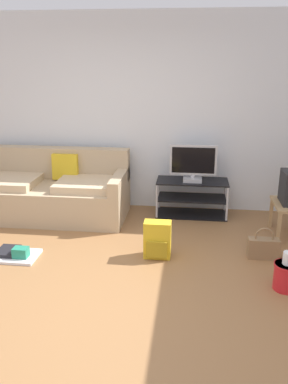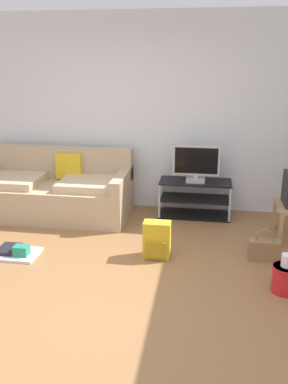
{
  "view_description": "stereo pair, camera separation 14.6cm",
  "coord_description": "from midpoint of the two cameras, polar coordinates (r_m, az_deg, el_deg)",
  "views": [
    {
      "loc": [
        0.81,
        -3.29,
        2.09
      ],
      "look_at": [
        0.31,
        0.92,
        0.7
      ],
      "focal_mm": 38.29,
      "sensor_mm": 36.0,
      "label": 1
    },
    {
      "loc": [
        0.96,
        -3.27,
        2.09
      ],
      "look_at": [
        0.31,
        0.92,
        0.7
      ],
      "focal_mm": 38.29,
      "sensor_mm": 36.0,
      "label": 2
    }
  ],
  "objects": [
    {
      "name": "ground_plane",
      "position": [
        3.99,
        -7.24,
        -13.76
      ],
      "size": [
        9.0,
        9.8,
        0.02
      ],
      "primitive_type": "cube",
      "color": "olive"
    },
    {
      "name": "tv_stand",
      "position": [
        5.7,
        5.94,
        -0.82
      ],
      "size": [
        0.97,
        0.44,
        0.5
      ],
      "color": "black",
      "rests_on": "ground_plane"
    },
    {
      "name": "floor_tray",
      "position": [
        4.8,
        -18.45,
        -8.2
      ],
      "size": [
        0.5,
        0.36,
        0.14
      ],
      "color": "silver",
      "rests_on": "ground_plane"
    },
    {
      "name": "wall_back",
      "position": [
        5.84,
        -1.98,
        10.84
      ],
      "size": [
        9.0,
        0.1,
        2.7
      ],
      "primitive_type": "cube",
      "color": "silver",
      "rests_on": "ground_plane"
    },
    {
      "name": "flat_tv",
      "position": [
        5.54,
        6.1,
        3.96
      ],
      "size": [
        0.63,
        0.22,
        0.5
      ],
      "color": "#B2B2B7",
      "rests_on": "tv_stand"
    },
    {
      "name": "handbag",
      "position": [
        4.68,
        15.42,
        -7.45
      ],
      "size": [
        0.33,
        0.13,
        0.36
      ],
      "rotation": [
        0.0,
        0.0,
        -0.35
      ],
      "color": "olive",
      "rests_on": "ground_plane"
    },
    {
      "name": "couch",
      "position": [
        5.8,
        -13.55,
        -0.01
      ],
      "size": [
        2.09,
        0.95,
        0.89
      ],
      "color": "tan",
      "rests_on": "ground_plane"
    },
    {
      "name": "cleaning_bucket",
      "position": [
        4.13,
        18.29,
        -10.81
      ],
      "size": [
        0.25,
        0.25,
        0.38
      ],
      "color": "red",
      "rests_on": "ground_plane"
    },
    {
      "name": "backpack",
      "position": [
        4.5,
        0.94,
        -6.7
      ],
      "size": [
        0.29,
        0.24,
        0.41
      ],
      "rotation": [
        0.0,
        0.0,
        -0.04
      ],
      "color": "gold",
      "rests_on": "ground_plane"
    }
  ]
}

